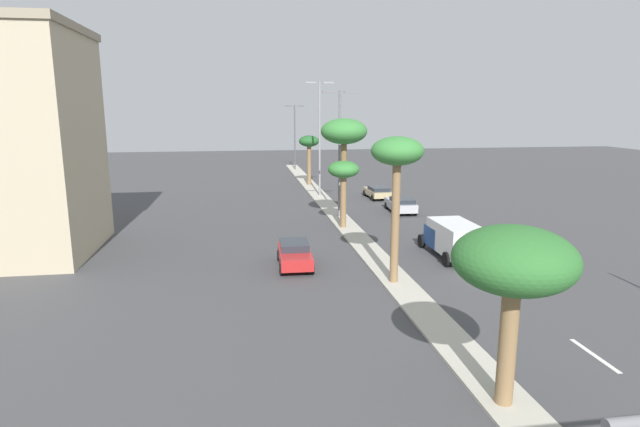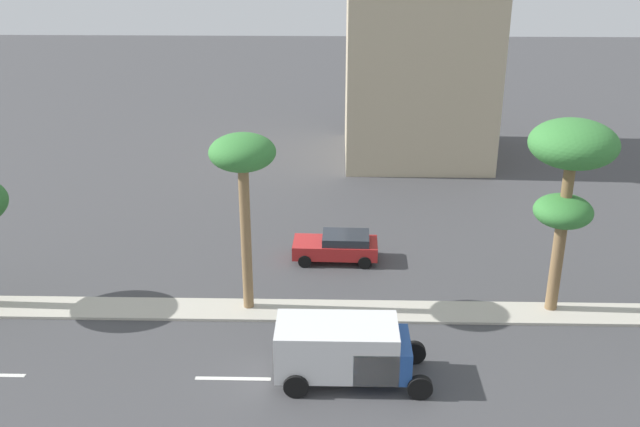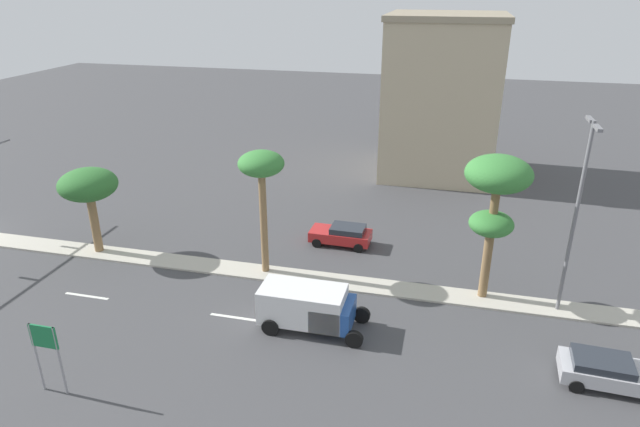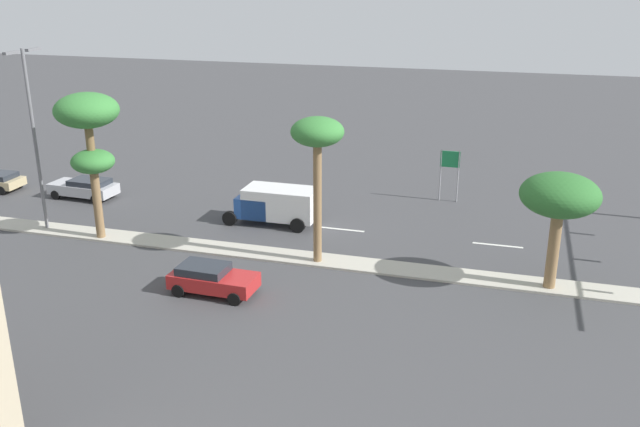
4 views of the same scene
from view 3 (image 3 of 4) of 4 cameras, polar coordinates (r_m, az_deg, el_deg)
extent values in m
plane|color=#424244|center=(32.97, 8.94, -7.98)|extent=(160.00, 160.00, 0.00)
cube|color=#B7B2A3|center=(33.67, 24.43, -9.16)|extent=(1.80, 80.40, 0.12)
cube|color=silver|center=(34.85, -23.07, -7.89)|extent=(0.20, 2.80, 0.01)
cube|color=silver|center=(30.63, -8.86, -10.62)|extent=(0.20, 2.80, 0.01)
cube|color=silver|center=(29.39, -0.58, -11.90)|extent=(0.20, 2.80, 0.01)
cylinder|color=gray|center=(27.59, -27.32, -13.14)|extent=(0.10, 0.10, 3.47)
cylinder|color=gray|center=(26.90, -25.37, -13.72)|extent=(0.10, 0.10, 3.47)
cube|color=#19723F|center=(26.60, -26.82, -11.34)|extent=(0.08, 1.30, 1.09)
cube|color=tan|center=(52.03, 12.48, 11.51)|extent=(10.00, 9.82, 13.77)
cube|color=gray|center=(51.15, 13.19, 19.35)|extent=(10.30, 10.12, 0.50)
cylinder|color=olive|center=(39.03, -22.37, -0.89)|extent=(0.56, 0.56, 4.06)
ellipsoid|color=#2D6B2D|center=(38.10, -22.98, 2.80)|extent=(3.72, 3.72, 2.05)
cylinder|color=olive|center=(33.26, -5.87, -0.95)|extent=(0.44, 0.44, 6.52)
ellipsoid|color=#387F38|center=(31.93, -6.14, 5.19)|extent=(2.71, 2.71, 1.49)
cylinder|color=brown|center=(31.73, 17.19, -2.90)|extent=(0.46, 0.46, 6.79)
ellipsoid|color=#387F38|center=(30.26, 18.08, 3.95)|extent=(3.52, 3.52, 1.94)
cylinder|color=olive|center=(32.32, 16.85, -5.03)|extent=(0.47, 0.47, 4.10)
ellipsoid|color=#387F38|center=(31.28, 17.37, -1.02)|extent=(2.42, 2.42, 1.33)
cylinder|color=slate|center=(31.17, 24.92, -0.75)|extent=(0.20, 0.20, 10.56)
cube|color=slate|center=(30.53, 26.26, 8.77)|extent=(1.10, 0.24, 0.16)
cube|color=slate|center=(28.82, 26.91, 7.92)|extent=(1.10, 0.24, 0.16)
cube|color=red|center=(37.79, 2.14, -2.30)|extent=(1.94, 4.20, 0.70)
cube|color=#262B33|center=(37.45, 2.92, -1.64)|extent=(1.71, 2.32, 0.40)
cylinder|color=black|center=(37.50, -0.34, -3.08)|extent=(0.24, 0.65, 0.64)
cylinder|color=black|center=(39.02, 0.35, -2.00)|extent=(0.24, 0.65, 0.64)
cylinder|color=black|center=(36.91, 4.02, -3.60)|extent=(0.24, 0.65, 0.64)
cylinder|color=black|center=(38.44, 4.54, -2.47)|extent=(0.24, 0.65, 0.64)
cube|color=#B2B2B7|center=(28.71, 28.25, -14.45)|extent=(2.15, 4.68, 0.69)
cube|color=#262B33|center=(28.28, 27.29, -13.52)|extent=(1.86, 2.61, 0.36)
cylinder|color=black|center=(29.29, 24.67, -13.74)|extent=(0.25, 0.65, 0.64)
cylinder|color=black|center=(27.84, 25.10, -15.95)|extent=(0.25, 0.65, 0.64)
cube|color=#234C99|center=(28.69, 1.36, -10.28)|extent=(2.22, 2.07, 1.27)
cube|color=silver|center=(28.86, -1.81, -9.38)|extent=(2.22, 4.40, 1.84)
cylinder|color=black|center=(29.75, 4.36, -10.47)|extent=(0.28, 0.90, 0.90)
cylinder|color=black|center=(27.95, 3.57, -12.92)|extent=(0.28, 0.90, 0.90)
cylinder|color=black|center=(30.61, -3.83, -9.40)|extent=(0.28, 0.90, 0.90)
cylinder|color=black|center=(28.86, -5.17, -11.68)|extent=(0.28, 0.90, 0.90)
camera|label=1|loc=(51.88, -31.20, 11.48)|focal=29.01mm
camera|label=2|loc=(6.92, -66.09, -0.39)|focal=40.61mm
camera|label=4|loc=(63.89, -4.73, 20.95)|focal=38.31mm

